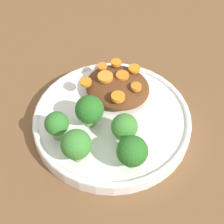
{
  "coord_description": "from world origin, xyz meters",
  "views": [
    {
      "loc": [
        -0.34,
        -0.22,
        0.51
      ],
      "look_at": [
        0.0,
        0.0,
        0.04
      ],
      "focal_mm": 60.0,
      "sensor_mm": 36.0,
      "label": 1
    }
  ],
  "objects": [
    {
      "name": "ground_plane",
      "position": [
        0.0,
        0.0,
        0.0
      ],
      "size": [
        4.0,
        4.0,
        0.0
      ],
      "primitive_type": "plane",
      "color": "brown"
    },
    {
      "name": "plate",
      "position": [
        0.0,
        0.0,
        0.01
      ],
      "size": [
        0.27,
        0.27,
        0.03
      ],
      "color": "white",
      "rests_on": "ground_plane"
    },
    {
      "name": "stew_mound",
      "position": [
        0.05,
        0.02,
        0.04
      ],
      "size": [
        0.1,
        0.11,
        0.03
      ],
      "primitive_type": "ellipsoid",
      "color": "#5B3319",
      "rests_on": "plate"
    },
    {
      "name": "broccoli_floret_0",
      "position": [
        -0.03,
        0.02,
        0.06
      ],
      "size": [
        0.05,
        0.05,
        0.06
      ],
      "color": "#7FA85B",
      "rests_on": "plate"
    },
    {
      "name": "broccoli_floret_1",
      "position": [
        -0.1,
        -0.0,
        0.06
      ],
      "size": [
        0.05,
        0.05,
        0.06
      ],
      "color": "#7FA85B",
      "rests_on": "plate"
    },
    {
      "name": "broccoli_floret_2",
      "position": [
        -0.03,
        -0.04,
        0.05
      ],
      "size": [
        0.04,
        0.04,
        0.05
      ],
      "color": "#7FA85B",
      "rests_on": "plate"
    },
    {
      "name": "broccoli_floret_3",
      "position": [
        -0.08,
        0.05,
        0.05
      ],
      "size": [
        0.04,
        0.04,
        0.05
      ],
      "color": "#759E51",
      "rests_on": "plate"
    },
    {
      "name": "broccoli_floret_4",
      "position": [
        -0.06,
        -0.08,
        0.06
      ],
      "size": [
        0.05,
        0.05,
        0.06
      ],
      "color": "#7FA85B",
      "rests_on": "plate"
    },
    {
      "name": "carrot_slice_0",
      "position": [
        0.02,
        0.0,
        0.06
      ],
      "size": [
        0.02,
        0.02,
        0.01
      ],
      "primitive_type": "cylinder",
      "color": "orange",
      "rests_on": "stew_mound"
    },
    {
      "name": "carrot_slice_1",
      "position": [
        0.09,
        0.05,
        0.06
      ],
      "size": [
        0.02,
        0.02,
        0.01
      ],
      "primitive_type": "cylinder",
      "color": "orange",
      "rests_on": "stew_mound"
    },
    {
      "name": "carrot_slice_2",
      "position": [
        0.05,
        0.04,
        0.06
      ],
      "size": [
        0.03,
        0.03,
        0.01
      ],
      "primitive_type": "cylinder",
      "color": "orange",
      "rests_on": "stew_mound"
    },
    {
      "name": "carrot_slice_3",
      "position": [
        0.09,
        0.01,
        0.06
      ],
      "size": [
        0.02,
        0.02,
        0.01
      ],
      "primitive_type": "cylinder",
      "color": "orange",
      "rests_on": "stew_mound"
    },
    {
      "name": "carrot_slice_4",
      "position": [
        0.07,
        0.02,
        0.06
      ],
      "size": [
        0.02,
        0.02,
        0.0
      ],
      "primitive_type": "cylinder",
      "color": "orange",
      "rests_on": "stew_mound"
    },
    {
      "name": "carrot_slice_5",
      "position": [
        0.05,
        -0.01,
        0.06
      ],
      "size": [
        0.02,
        0.02,
        0.01
      ],
      "primitive_type": "cylinder",
      "color": "orange",
      "rests_on": "stew_mound"
    },
    {
      "name": "carrot_slice_6",
      "position": [
        0.07,
        0.06,
        0.06
      ],
      "size": [
        0.02,
        0.02,
        0.0
      ],
      "primitive_type": "cylinder",
      "color": "orange",
      "rests_on": "stew_mound"
    },
    {
      "name": "carrot_slice_7",
      "position": [
        0.02,
        0.06,
        0.06
      ],
      "size": [
        0.02,
        0.02,
        0.01
      ],
      "primitive_type": "cylinder",
      "color": "orange",
      "rests_on": "stew_mound"
    }
  ]
}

